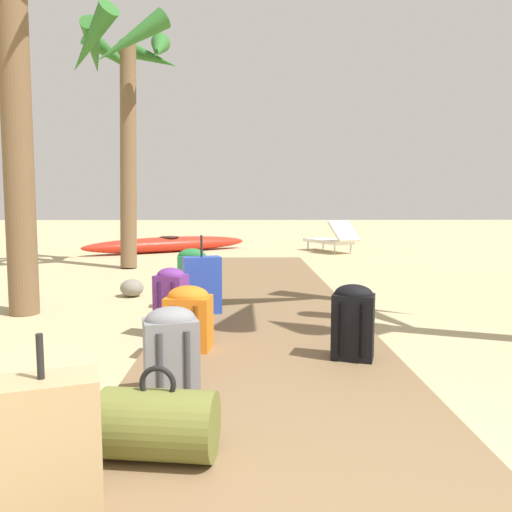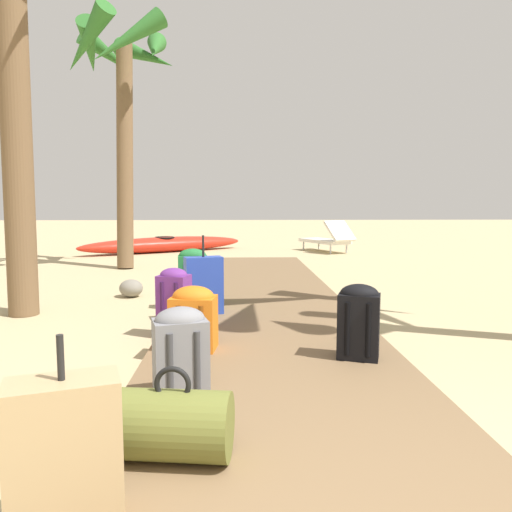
{
  "view_description": "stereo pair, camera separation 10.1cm",
  "coord_description": "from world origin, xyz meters",
  "px_view_note": "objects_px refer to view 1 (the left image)",
  "views": [
    {
      "loc": [
        -0.16,
        -1.01,
        1.2
      ],
      "look_at": [
        -0.04,
        4.97,
        0.55
      ],
      "focal_mm": 34.47,
      "sensor_mm": 36.0,
      "label": 1
    },
    {
      "loc": [
        -0.26,
        -1.0,
        1.2
      ],
      "look_at": [
        -0.04,
        4.97,
        0.55
      ],
      "focal_mm": 34.47,
      "sensor_mm": 36.0,
      "label": 2
    }
  ],
  "objects_px": {
    "suitcase_tan": "(45,452)",
    "backpack_orange": "(189,316)",
    "backpack_grey": "(171,351)",
    "suitcase_blue": "(202,285)",
    "kayak": "(169,244)",
    "backpack_purple": "(171,296)",
    "duffel_bag_olive": "(159,424)",
    "backpack_black": "(353,320)",
    "palm_tree_far_left": "(125,78)",
    "backpack_green": "(192,274)",
    "lounge_chair": "(333,239)"
  },
  "relations": [
    {
      "from": "backpack_black",
      "to": "suitcase_blue",
      "type": "relative_size",
      "value": 0.68
    },
    {
      "from": "backpack_orange",
      "to": "suitcase_blue",
      "type": "bearing_deg",
      "value": 90.28
    },
    {
      "from": "suitcase_blue",
      "to": "lounge_chair",
      "type": "height_order",
      "value": "suitcase_blue"
    },
    {
      "from": "backpack_purple",
      "to": "kayak",
      "type": "distance_m",
      "value": 7.81
    },
    {
      "from": "backpack_purple",
      "to": "backpack_orange",
      "type": "relative_size",
      "value": 1.11
    },
    {
      "from": "palm_tree_far_left",
      "to": "lounge_chair",
      "type": "xyz_separation_m",
      "value": [
        4.29,
        2.74,
        -3.11
      ]
    },
    {
      "from": "backpack_orange",
      "to": "suitcase_tan",
      "type": "bearing_deg",
      "value": -97.11
    },
    {
      "from": "backpack_purple",
      "to": "backpack_grey",
      "type": "xyz_separation_m",
      "value": [
        0.24,
        -1.61,
        -0.0
      ]
    },
    {
      "from": "duffel_bag_olive",
      "to": "backpack_purple",
      "type": "height_order",
      "value": "backpack_purple"
    },
    {
      "from": "backpack_purple",
      "to": "backpack_green",
      "type": "distance_m",
      "value": 1.16
    },
    {
      "from": "backpack_black",
      "to": "backpack_purple",
      "type": "distance_m",
      "value": 1.7
    },
    {
      "from": "lounge_chair",
      "to": "kayak",
      "type": "height_order",
      "value": "lounge_chair"
    },
    {
      "from": "backpack_grey",
      "to": "suitcase_tan",
      "type": "xyz_separation_m",
      "value": [
        -0.27,
        -1.1,
        -0.02
      ]
    },
    {
      "from": "duffel_bag_olive",
      "to": "backpack_orange",
      "type": "distance_m",
      "value": 1.63
    },
    {
      "from": "duffel_bag_olive",
      "to": "suitcase_tan",
      "type": "height_order",
      "value": "suitcase_tan"
    },
    {
      "from": "backpack_black",
      "to": "suitcase_blue",
      "type": "xyz_separation_m",
      "value": [
        -1.21,
        1.49,
        0.01
      ]
    },
    {
      "from": "backpack_orange",
      "to": "backpack_green",
      "type": "height_order",
      "value": "backpack_green"
    },
    {
      "from": "suitcase_tan",
      "to": "backpack_orange",
      "type": "bearing_deg",
      "value": 82.89
    },
    {
      "from": "backpack_black",
      "to": "palm_tree_far_left",
      "type": "height_order",
      "value": "palm_tree_far_left"
    },
    {
      "from": "backpack_green",
      "to": "suitcase_blue",
      "type": "xyz_separation_m",
      "value": [
        0.16,
        -0.57,
        -0.03
      ]
    },
    {
      "from": "suitcase_blue",
      "to": "kayak",
      "type": "relative_size",
      "value": 0.2
    },
    {
      "from": "lounge_chair",
      "to": "kayak",
      "type": "relative_size",
      "value": 0.42
    },
    {
      "from": "backpack_black",
      "to": "backpack_orange",
      "type": "xyz_separation_m",
      "value": [
        -1.21,
        0.26,
        -0.03
      ]
    },
    {
      "from": "backpack_orange",
      "to": "backpack_grey",
      "type": "bearing_deg",
      "value": -89.22
    },
    {
      "from": "backpack_black",
      "to": "lounge_chair",
      "type": "bearing_deg",
      "value": 80.97
    },
    {
      "from": "backpack_grey",
      "to": "backpack_purple",
      "type": "bearing_deg",
      "value": 98.61
    },
    {
      "from": "backpack_black",
      "to": "suitcase_tan",
      "type": "height_order",
      "value": "suitcase_tan"
    },
    {
      "from": "backpack_orange",
      "to": "palm_tree_far_left",
      "type": "bearing_deg",
      "value": 107.56
    },
    {
      "from": "palm_tree_far_left",
      "to": "kayak",
      "type": "xyz_separation_m",
      "value": [
        0.28,
        2.88,
        -3.25
      ]
    },
    {
      "from": "duffel_bag_olive",
      "to": "backpack_black",
      "type": "distance_m",
      "value": 1.79
    },
    {
      "from": "backpack_purple",
      "to": "backpack_green",
      "type": "xyz_separation_m",
      "value": [
        0.06,
        1.15,
        0.03
      ]
    },
    {
      "from": "backpack_green",
      "to": "kayak",
      "type": "bearing_deg",
      "value": 101.05
    },
    {
      "from": "lounge_chair",
      "to": "backpack_purple",
      "type": "bearing_deg",
      "value": -110.2
    },
    {
      "from": "duffel_bag_olive",
      "to": "backpack_purple",
      "type": "relative_size",
      "value": 0.98
    },
    {
      "from": "lounge_chair",
      "to": "backpack_orange",
      "type": "bearing_deg",
      "value": -107.27
    },
    {
      "from": "backpack_black",
      "to": "lounge_chair",
      "type": "distance_m",
      "value": 8.58
    },
    {
      "from": "backpack_black",
      "to": "suitcase_tan",
      "type": "xyz_separation_m",
      "value": [
        -1.46,
        -1.8,
        -0.02
      ]
    },
    {
      "from": "backpack_orange",
      "to": "lounge_chair",
      "type": "distance_m",
      "value": 8.6
    },
    {
      "from": "duffel_bag_olive",
      "to": "backpack_black",
      "type": "height_order",
      "value": "backpack_black"
    },
    {
      "from": "backpack_orange",
      "to": "backpack_grey",
      "type": "distance_m",
      "value": 0.97
    },
    {
      "from": "suitcase_tan",
      "to": "backpack_green",
      "type": "bearing_deg",
      "value": 88.66
    },
    {
      "from": "backpack_black",
      "to": "backpack_orange",
      "type": "relative_size",
      "value": 1.1
    },
    {
      "from": "backpack_green",
      "to": "backpack_grey",
      "type": "height_order",
      "value": "backpack_green"
    },
    {
      "from": "backpack_orange",
      "to": "suitcase_blue",
      "type": "xyz_separation_m",
      "value": [
        -0.01,
        1.23,
        0.03
      ]
    },
    {
      "from": "duffel_bag_olive",
      "to": "backpack_purple",
      "type": "xyz_separation_m",
      "value": [
        -0.29,
        2.27,
        0.13
      ]
    },
    {
      "from": "kayak",
      "to": "suitcase_blue",
      "type": "bearing_deg",
      "value": -78.57
    },
    {
      "from": "backpack_purple",
      "to": "suitcase_tan",
      "type": "xyz_separation_m",
      "value": [
        -0.03,
        -2.71,
        -0.02
      ]
    },
    {
      "from": "backpack_green",
      "to": "duffel_bag_olive",
      "type": "bearing_deg",
      "value": -86.28
    },
    {
      "from": "backpack_orange",
      "to": "suitcase_blue",
      "type": "relative_size",
      "value": 0.62
    },
    {
      "from": "duffel_bag_olive",
      "to": "palm_tree_far_left",
      "type": "xyz_separation_m",
      "value": [
        -1.79,
        7.1,
        3.2
      ]
    }
  ]
}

